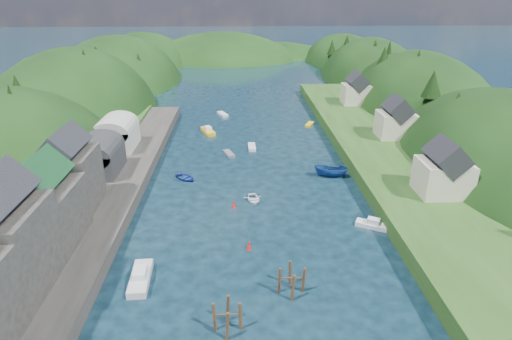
{
  "coord_description": "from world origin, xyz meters",
  "views": [
    {
      "loc": [
        -2.53,
        -33.61,
        30.36
      ],
      "look_at": [
        0.0,
        28.0,
        4.0
      ],
      "focal_mm": 30.0,
      "sensor_mm": 36.0,
      "label": 1
    }
  ],
  "objects_px": {
    "piling_cluster_far": "(291,282)",
    "channel_buoy_near": "(249,246)",
    "piling_cluster_near": "(228,319)",
    "channel_buoy_far": "(234,205)"
  },
  "relations": [
    {
      "from": "piling_cluster_near",
      "to": "channel_buoy_far",
      "type": "bearing_deg",
      "value": 89.07
    },
    {
      "from": "piling_cluster_near",
      "to": "channel_buoy_near",
      "type": "bearing_deg",
      "value": 80.04
    },
    {
      "from": "piling_cluster_near",
      "to": "channel_buoy_near",
      "type": "height_order",
      "value": "piling_cluster_near"
    },
    {
      "from": "piling_cluster_far",
      "to": "channel_buoy_near",
      "type": "xyz_separation_m",
      "value": [
        -4.34,
        8.4,
        -0.8
      ]
    },
    {
      "from": "piling_cluster_far",
      "to": "channel_buoy_far",
      "type": "bearing_deg",
      "value": 107.94
    },
    {
      "from": "channel_buoy_far",
      "to": "channel_buoy_near",
      "type": "bearing_deg",
      "value": -79.86
    },
    {
      "from": "piling_cluster_far",
      "to": "piling_cluster_near",
      "type": "bearing_deg",
      "value": -142.09
    },
    {
      "from": "channel_buoy_near",
      "to": "channel_buoy_far",
      "type": "relative_size",
      "value": 1.0
    },
    {
      "from": "piling_cluster_far",
      "to": "channel_buoy_near",
      "type": "relative_size",
      "value": 3.36
    },
    {
      "from": "piling_cluster_far",
      "to": "channel_buoy_far",
      "type": "height_order",
      "value": "piling_cluster_far"
    }
  ]
}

